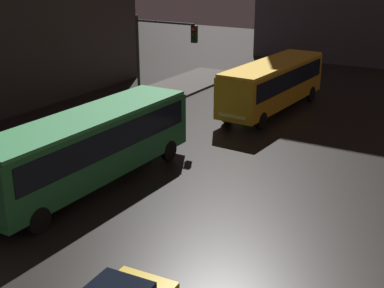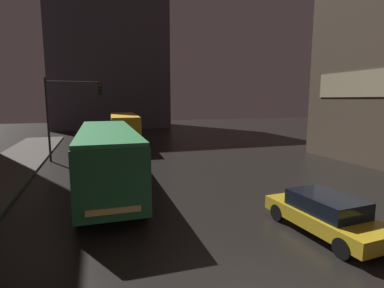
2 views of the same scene
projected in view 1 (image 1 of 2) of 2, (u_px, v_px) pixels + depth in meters
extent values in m
cube|color=#236B38|center=(90.00, 146.00, 22.53)|extent=(2.71, 11.19, 2.46)
cube|color=black|center=(89.00, 136.00, 22.37)|extent=(2.76, 10.30, 1.10)
cube|color=#399252|center=(88.00, 117.00, 22.09)|extent=(2.66, 10.97, 0.16)
cylinder|color=black|center=(38.00, 220.00, 19.02)|extent=(0.26, 1.00, 1.00)
cylinder|color=black|center=(169.00, 150.00, 25.74)|extent=(0.26, 1.00, 1.00)
cylinder|color=black|center=(130.00, 142.00, 26.91)|extent=(0.26, 1.00, 1.00)
cube|color=orange|center=(273.00, 84.00, 33.38)|extent=(2.93, 10.34, 2.42)
cube|color=black|center=(273.00, 77.00, 33.23)|extent=(2.95, 9.52, 1.10)
cube|color=yellow|center=(274.00, 63.00, 32.95)|extent=(2.87, 10.13, 0.16)
cube|color=#F4CC72|center=(232.00, 116.00, 29.62)|extent=(1.71, 0.18, 0.20)
cylinder|color=black|center=(261.00, 121.00, 30.31)|extent=(0.30, 1.01, 1.00)
cylinder|color=black|center=(227.00, 115.00, 31.47)|extent=(0.30, 1.01, 1.00)
cylinder|color=black|center=(311.00, 94.00, 36.14)|extent=(0.30, 1.01, 1.00)
cylinder|color=black|center=(280.00, 89.00, 37.31)|extent=(0.30, 1.01, 1.00)
cylinder|color=#2D2D2D|center=(138.00, 69.00, 31.03)|extent=(0.16, 0.16, 6.20)
cylinder|color=#2D2D2D|center=(165.00, 22.00, 29.17)|extent=(3.77, 0.12, 0.12)
cube|color=black|center=(194.00, 34.00, 28.43)|extent=(0.30, 0.24, 0.90)
sphere|color=red|center=(193.00, 29.00, 28.23)|extent=(0.18, 0.18, 0.18)
sphere|color=#3B2B07|center=(193.00, 35.00, 28.32)|extent=(0.18, 0.18, 0.18)
sphere|color=black|center=(193.00, 40.00, 28.41)|extent=(0.18, 0.18, 0.18)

